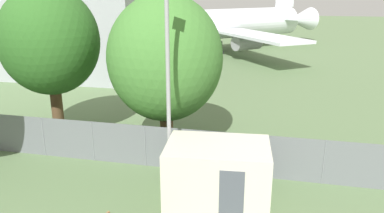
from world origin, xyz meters
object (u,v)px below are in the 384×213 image
Objects in this scene: portable_cabin at (217,174)px; tree_behind_benches at (50,42)px; airplane at (204,25)px; tree_near_hangar at (165,59)px.

tree_behind_benches is at bearing 149.14° from portable_cabin.
airplane is 3.96× the size of tree_near_hangar.
tree_behind_benches is (-9.24, 4.48, 4.02)m from portable_cabin.
airplane is 30.17m from tree_behind_benches.
tree_near_hangar is (-3.17, 4.20, 3.43)m from portable_cabin.
tree_near_hangar is 0.95× the size of tree_behind_benches.
tree_behind_benches reaches higher than tree_near_hangar.
tree_near_hangar reaches higher than portable_cabin.
portable_cabin is at bearing -25.85° from tree_behind_benches.
airplane is at bearing 96.57° from portable_cabin.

